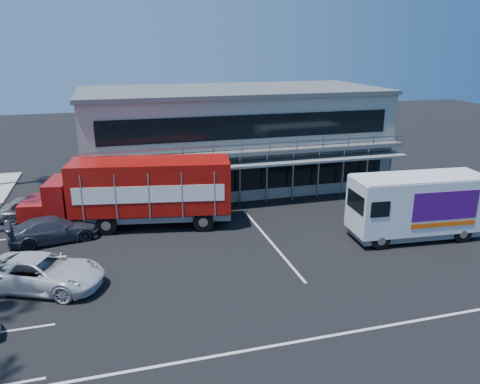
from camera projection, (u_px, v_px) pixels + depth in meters
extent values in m
plane|color=black|center=(251.00, 269.00, 22.69)|extent=(120.00, 120.00, 0.00)
cube|color=gray|center=(232.00, 138.00, 36.18)|extent=(22.00, 10.00, 7.00)
cube|color=#515454|center=(232.00, 90.00, 35.08)|extent=(22.40, 10.40, 0.30)
cube|color=#515454|center=(254.00, 152.00, 31.01)|extent=(22.00, 1.20, 0.25)
cube|color=gray|center=(256.00, 146.00, 30.35)|extent=(22.00, 0.08, 0.90)
cube|color=slate|center=(255.00, 163.00, 30.94)|extent=(22.00, 1.80, 0.15)
cube|color=black|center=(251.00, 179.00, 32.14)|extent=(20.00, 0.06, 1.60)
cube|color=black|center=(251.00, 127.00, 31.06)|extent=(20.00, 0.06, 1.60)
cube|color=maroon|center=(39.00, 211.00, 27.29)|extent=(2.04, 2.83, 1.38)
cube|color=maroon|center=(60.00, 200.00, 27.21)|extent=(1.64, 3.03, 2.41)
cube|color=black|center=(59.00, 189.00, 27.00)|extent=(0.49, 2.41, 0.80)
cube|color=#A01209|center=(151.00, 185.00, 27.47)|extent=(9.56, 4.44, 2.99)
cube|color=slate|center=(153.00, 214.00, 28.01)|extent=(9.48, 4.02, 0.34)
cube|color=white|center=(149.00, 194.00, 26.14)|extent=(8.33, 1.52, 0.98)
cube|color=white|center=(153.00, 180.00, 28.88)|extent=(8.33, 1.52, 0.98)
cylinder|color=black|center=(40.00, 227.00, 26.28)|extent=(1.23, 0.49, 1.20)
cylinder|color=black|center=(52.00, 212.00, 28.68)|extent=(1.23, 0.49, 1.20)
cylinder|color=black|center=(106.00, 225.00, 26.62)|extent=(1.23, 0.49, 1.20)
cylinder|color=black|center=(113.00, 210.00, 29.02)|extent=(1.23, 0.49, 1.20)
cylinder|color=black|center=(203.00, 222.00, 27.13)|extent=(1.23, 0.49, 1.20)
cylinder|color=black|center=(202.00, 207.00, 29.53)|extent=(1.23, 0.49, 1.20)
cube|color=silver|center=(418.00, 203.00, 25.83)|extent=(7.56, 3.11, 2.96)
cube|color=slate|center=(414.00, 230.00, 26.33)|extent=(7.25, 2.83, 0.37)
cube|color=black|center=(356.00, 202.00, 25.06)|extent=(0.22, 2.08, 1.00)
cube|color=silver|center=(421.00, 177.00, 25.38)|extent=(7.41, 3.04, 0.08)
cube|color=#470B6B|center=(446.00, 206.00, 24.73)|extent=(3.79, 0.33, 1.58)
cube|color=#470B6B|center=(419.00, 192.00, 27.12)|extent=(3.79, 0.33, 1.58)
cube|color=#F2590C|center=(443.00, 224.00, 25.04)|extent=(3.79, 0.32, 0.26)
cylinder|color=black|center=(381.00, 240.00, 24.77)|extent=(1.03, 0.36, 1.01)
cylinder|color=black|center=(362.00, 225.00, 26.86)|extent=(1.03, 0.36, 1.01)
cylinder|color=black|center=(462.00, 234.00, 25.66)|extent=(1.03, 0.36, 1.01)
cylinder|color=black|center=(438.00, 219.00, 27.76)|extent=(1.03, 0.36, 1.01)
imported|color=silver|center=(42.00, 272.00, 20.75)|extent=(6.05, 4.53, 1.53)
imported|color=#2E333E|center=(54.00, 229.00, 25.76)|extent=(5.11, 2.89, 1.40)
imported|color=slate|center=(35.00, 208.00, 28.99)|extent=(4.46, 2.01, 1.49)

